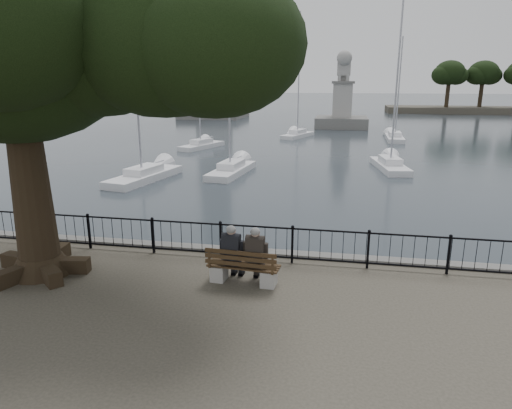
% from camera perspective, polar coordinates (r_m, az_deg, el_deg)
% --- Properties ---
extents(harbor, '(260.00, 260.00, 1.20)m').
position_cam_1_polar(harbor, '(13.38, 0.40, -8.14)').
color(harbor, '#5C5B59').
rests_on(harbor, ground).
extents(railing, '(22.06, 0.06, 1.00)m').
position_cam_1_polar(railing, '(12.53, 0.00, -4.59)').
color(railing, black).
rests_on(railing, ground).
extents(bench, '(1.81, 0.67, 0.93)m').
position_cam_1_polar(bench, '(11.25, -1.63, -8.30)').
color(bench, '#979590').
rests_on(bench, ground).
extents(person_left, '(0.45, 0.75, 1.48)m').
position_cam_1_polar(person_left, '(11.28, -2.87, -6.28)').
color(person_left, black).
rests_on(person_left, ground).
extents(person_right, '(0.45, 0.75, 1.48)m').
position_cam_1_polar(person_right, '(11.12, 0.09, -6.59)').
color(person_right, black).
rests_on(person_right, ground).
extents(tree, '(11.03, 7.70, 9.01)m').
position_cam_1_polar(tree, '(11.96, -24.67, 19.28)').
color(tree, black).
rests_on(tree, ground).
extents(lighthouse, '(9.47, 9.47, 29.14)m').
position_cam_1_polar(lighthouse, '(74.16, -5.49, 20.23)').
color(lighthouse, '#5C5B59').
rests_on(lighthouse, ground).
extents(lion_monument, '(6.38, 6.38, 9.31)m').
position_cam_1_polar(lion_monument, '(59.11, 10.71, 11.73)').
color(lion_monument, '#5C5B59').
rests_on(lion_monument, ground).
extents(sailboat_a, '(2.74, 6.24, 11.23)m').
position_cam_1_polar(sailboat_a, '(28.11, -13.78, 3.59)').
color(sailboat_a, white).
rests_on(sailboat_a, ground).
extents(sailboat_b, '(2.14, 5.76, 12.17)m').
position_cam_1_polar(sailboat_b, '(29.17, -3.09, 4.49)').
color(sailboat_b, white).
rests_on(sailboat_b, ground).
extents(sailboat_c, '(2.38, 5.70, 11.09)m').
position_cam_1_polar(sailboat_c, '(32.05, 16.39, 4.83)').
color(sailboat_c, white).
rests_on(sailboat_c, ground).
extents(sailboat_e, '(3.04, 5.28, 11.99)m').
position_cam_1_polar(sailboat_e, '(40.67, -6.82, 7.51)').
color(sailboat_e, white).
rests_on(sailboat_e, ground).
extents(sailboat_g, '(1.66, 5.61, 9.96)m').
position_cam_1_polar(sailboat_g, '(47.82, 16.93, 8.05)').
color(sailboat_g, white).
rests_on(sailboat_g, ground).
extents(sailboat_h, '(3.19, 5.38, 12.44)m').
position_cam_1_polar(sailboat_h, '(48.38, 5.23, 8.81)').
color(sailboat_h, white).
rests_on(sailboat_h, ground).
extents(far_shore, '(30.00, 8.60, 9.18)m').
position_cam_1_polar(far_shore, '(91.58, 26.14, 12.69)').
color(far_shore, '#3C3930').
rests_on(far_shore, ground).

